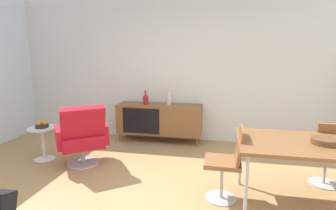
# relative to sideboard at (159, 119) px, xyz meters

# --- Properties ---
(ground_plane) EXTENTS (8.32, 8.32, 0.00)m
(ground_plane) POSITION_rel_sideboard_xyz_m (0.27, -2.30, -0.44)
(ground_plane) COLOR tan
(wall_back) EXTENTS (6.80, 0.12, 2.80)m
(wall_back) POSITION_rel_sideboard_xyz_m (0.27, 0.30, 0.96)
(wall_back) COLOR silver
(wall_back) RESTS_ON ground_plane
(sideboard) EXTENTS (1.60, 0.45, 0.72)m
(sideboard) POSITION_rel_sideboard_xyz_m (0.00, 0.00, 0.00)
(sideboard) COLOR brown
(sideboard) RESTS_ON ground_plane
(vase_cobalt) EXTENTS (0.09, 0.09, 0.26)m
(vase_cobalt) POSITION_rel_sideboard_xyz_m (0.19, 0.00, 0.41)
(vase_cobalt) COLOR beige
(vase_cobalt) RESTS_ON sideboard
(vase_sculptural_dark) EXTENTS (0.11, 0.11, 0.26)m
(vase_sculptural_dark) POSITION_rel_sideboard_xyz_m (-0.27, 0.00, 0.37)
(vase_sculptural_dark) COLOR maroon
(vase_sculptural_dark) RESTS_ON sideboard
(dining_table) EXTENTS (1.60, 0.90, 0.74)m
(dining_table) POSITION_rel_sideboard_xyz_m (2.13, -1.88, 0.26)
(dining_table) COLOR brown
(dining_table) RESTS_ON ground_plane
(wooden_bowl_on_table) EXTENTS (0.26, 0.26, 0.06)m
(wooden_bowl_on_table) POSITION_rel_sideboard_xyz_m (2.20, -1.90, 0.33)
(wooden_bowl_on_table) COLOR brown
(wooden_bowl_on_table) RESTS_ON dining_table
(dining_chair_back_right) EXTENTS (0.43, 0.45, 0.86)m
(dining_chair_back_right) POSITION_rel_sideboard_xyz_m (2.47, -1.32, 0.03)
(dining_chair_back_right) COLOR brown
(dining_chair_back_right) RESTS_ON ground_plane
(dining_chair_near_window) EXTENTS (0.43, 0.40, 0.86)m
(dining_chair_near_window) POSITION_rel_sideboard_xyz_m (1.24, -1.88, 0.03)
(dining_chair_near_window) COLOR brown
(dining_chair_near_window) RESTS_ON ground_plane
(lounge_chair_red) EXTENTS (0.90, 0.90, 0.95)m
(lounge_chair_red) POSITION_rel_sideboard_xyz_m (-0.86, -1.33, 0.03)
(lounge_chair_red) COLOR red
(lounge_chair_red) RESTS_ON ground_plane
(side_table_round) EXTENTS (0.44, 0.44, 0.52)m
(side_table_round) POSITION_rel_sideboard_xyz_m (-1.60, -1.23, -0.12)
(side_table_round) COLOR white
(side_table_round) RESTS_ON ground_plane
(fruit_bowl) EXTENTS (0.20, 0.20, 0.11)m
(fruit_bowl) POSITION_rel_sideboard_xyz_m (-1.60, -1.23, 0.12)
(fruit_bowl) COLOR #262628
(fruit_bowl) RESTS_ON side_table_round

